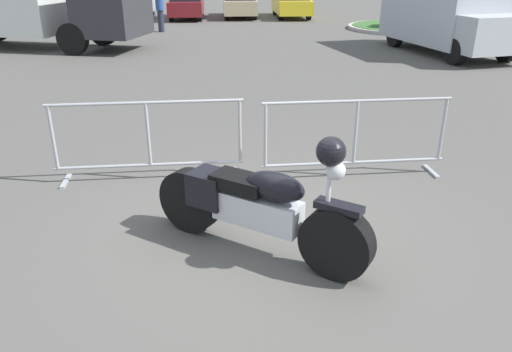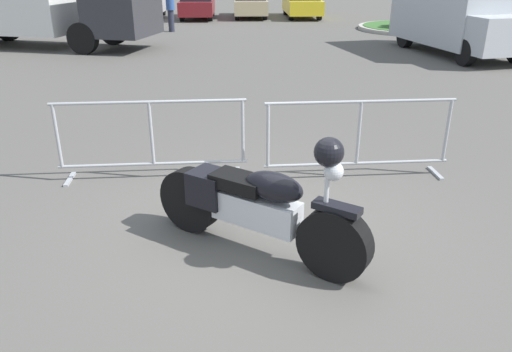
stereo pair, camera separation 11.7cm
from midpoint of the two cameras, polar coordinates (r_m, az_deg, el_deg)
ground_plane at (r=5.36m, az=1.58°, el=-6.94°), size 120.00×120.00×0.00m
motorcycle at (r=4.88m, az=0.72°, el=-3.35°), size 2.10×1.47×1.35m
crowd_barrier_near at (r=6.69m, az=-11.34°, el=4.22°), size 2.49×0.62×1.07m
crowd_barrier_far at (r=6.73m, az=12.12°, el=4.26°), size 2.49×0.62×1.07m
delivery_van at (r=17.20m, az=22.21°, el=16.94°), size 3.07×5.32×2.31m
parked_car_blue at (r=28.68m, az=-23.20°, el=17.79°), size 1.92×4.40×1.47m
parked_car_white at (r=27.83m, az=-17.93°, el=18.39°), size 1.93×4.43×1.48m
parked_car_silver at (r=27.00m, az=-12.41°, el=18.68°), size 1.77×4.06×1.36m
parked_car_maroon at (r=26.42m, az=-6.58°, el=18.93°), size 1.75×4.02×1.35m
parked_car_tan at (r=26.77m, az=-0.54°, el=19.14°), size 1.76×4.03×1.35m
parked_car_yellow at (r=26.77m, az=5.42°, el=19.06°), size 1.79×4.10×1.37m
pedestrian at (r=21.50m, az=-9.60°, el=18.39°), size 0.41×0.41×1.69m
planter_island at (r=22.81m, az=17.53°, el=16.27°), size 4.58×4.58×1.02m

